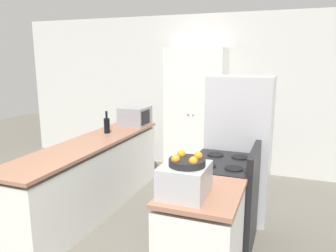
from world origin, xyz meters
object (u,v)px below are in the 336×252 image
(stove, at_px, (223,203))
(fruit_bowl, at_px, (187,161))
(wine_bottle, at_px, (107,125))
(microwave, at_px, (135,116))
(toaster_oven, at_px, (184,180))
(pantry_cabinet, at_px, (195,112))
(refrigerator, at_px, (240,147))

(stove, xyz_separation_m, fruit_bowl, (-0.10, -0.91, 0.71))
(stove, xyz_separation_m, wine_bottle, (-1.74, 0.69, 0.55))
(stove, relative_size, microwave, 2.36)
(wine_bottle, distance_m, toaster_oven, 2.26)
(pantry_cabinet, distance_m, fruit_bowl, 3.07)
(microwave, bearing_deg, pantry_cabinet, 46.03)
(stove, distance_m, toaster_oven, 1.06)
(pantry_cabinet, bearing_deg, fruit_bowl, -75.15)
(stove, height_order, fruit_bowl, fruit_bowl)
(pantry_cabinet, xyz_separation_m, stove, (0.89, -2.06, -0.57))
(stove, distance_m, fruit_bowl, 1.15)
(stove, height_order, toaster_oven, toaster_oven)
(refrigerator, bearing_deg, fruit_bowl, -94.83)
(wine_bottle, bearing_deg, refrigerator, 2.81)
(wine_bottle, relative_size, toaster_oven, 0.80)
(refrigerator, distance_m, microwave, 1.75)
(pantry_cabinet, relative_size, fruit_bowl, 7.62)
(pantry_cabinet, bearing_deg, stove, -66.61)
(wine_bottle, relative_size, fruit_bowl, 1.12)
(microwave, distance_m, toaster_oven, 2.66)
(refrigerator, xyz_separation_m, fruit_bowl, (-0.14, -1.68, 0.31))
(pantry_cabinet, bearing_deg, refrigerator, -54.10)
(pantry_cabinet, distance_m, stove, 2.31)
(pantry_cabinet, bearing_deg, microwave, -133.97)
(stove, xyz_separation_m, refrigerator, (0.04, 0.77, 0.39))
(refrigerator, bearing_deg, stove, -92.85)
(refrigerator, xyz_separation_m, toaster_oven, (-0.16, -1.67, 0.16))
(wine_bottle, distance_m, fruit_bowl, 2.29)
(stove, distance_m, microwave, 2.15)
(microwave, relative_size, fruit_bowl, 1.65)
(stove, height_order, wine_bottle, wine_bottle)
(pantry_cabinet, relative_size, toaster_oven, 5.44)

